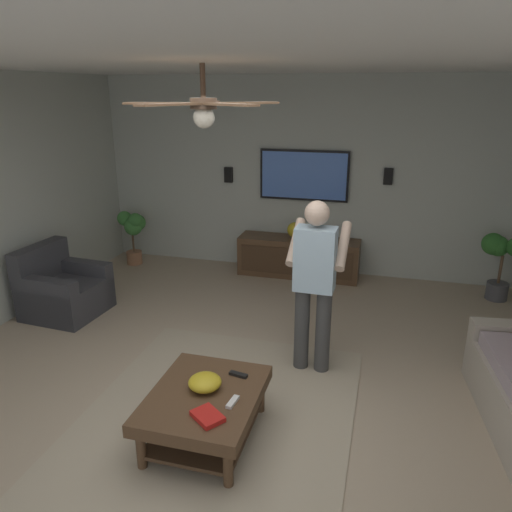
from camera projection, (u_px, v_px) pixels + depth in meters
ground_plane at (226, 419)px, 3.99m from camera, size 8.75×8.75×0.00m
wall_back_tv at (308, 177)px, 6.92m from camera, size 0.10×6.21×2.74m
ceiling_slab at (218, 47)px, 3.09m from camera, size 7.49×6.21×0.10m
area_rug at (215, 421)px, 3.96m from camera, size 2.76×2.16×0.01m
armchair at (63, 291)px, 5.79m from camera, size 0.85×0.86×0.82m
coffee_table at (205, 405)px, 3.68m from camera, size 1.00×0.80×0.40m
media_console at (298, 257)px, 6.98m from camera, size 0.45×1.70×0.55m
tv at (304, 175)px, 6.83m from camera, size 0.05×1.25×0.70m
person_standing at (315, 277)px, 4.43m from camera, size 0.54×0.54×1.64m
potted_plant_tall at (500, 256)px, 6.10m from camera, size 0.36×0.51×0.85m
potted_plant_short at (133, 229)px, 7.35m from camera, size 0.31×0.44×0.81m
bowl at (205, 382)px, 3.68m from camera, size 0.25×0.25×0.11m
remote_white at (233, 402)px, 3.52m from camera, size 0.15×0.06×0.02m
remote_black at (238, 375)px, 3.86m from camera, size 0.07×0.16×0.02m
book at (208, 416)px, 3.36m from camera, size 0.26×0.27×0.04m
vase_round at (295, 230)px, 6.92m from camera, size 0.22×0.22×0.22m
wall_speaker_left at (388, 176)px, 6.55m from camera, size 0.06×0.12×0.22m
wall_speaker_right at (229, 175)px, 7.14m from camera, size 0.06×0.12×0.22m
ceiling_fan at (203, 107)px, 3.63m from camera, size 1.17×1.12×0.46m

